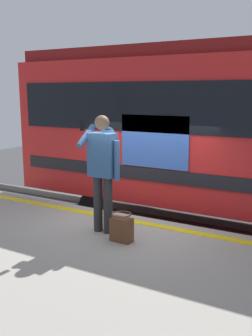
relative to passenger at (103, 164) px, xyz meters
name	(u,v)px	position (x,y,z in m)	size (l,w,h in m)	color
ground_plane	(136,265)	(-0.08, -0.94, -1.99)	(25.97, 25.97, 0.00)	#3D3D3F
platform	(45,305)	(-0.08, 1.48, -1.53)	(17.31, 4.84, 0.93)	#9E998E
safety_line	(128,220)	(-0.08, -0.64, -1.06)	(16.97, 0.16, 0.01)	yellow
track_rail_near	(166,237)	(-0.08, -2.27, -1.91)	(22.51, 0.08, 0.16)	slate
track_rail_far	(190,217)	(-0.08, -3.70, -1.91)	(22.51, 0.08, 0.16)	slate
passenger	(103,164)	(0.00, 0.00, 0.00)	(0.57, 0.55, 1.80)	#262628
handbag	(122,228)	(-0.44, 0.21, -0.87)	(0.32, 0.29, 0.42)	#59331E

